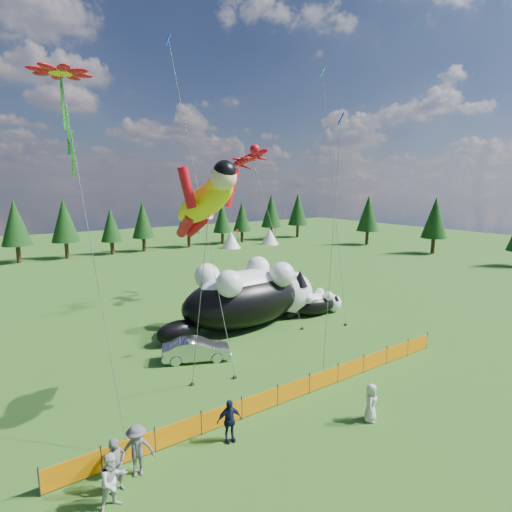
{
  "coord_description": "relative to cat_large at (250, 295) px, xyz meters",
  "views": [
    {
      "loc": [
        -11.64,
        -16.83,
        10.3
      ],
      "look_at": [
        2.53,
        4.0,
        5.85
      ],
      "focal_mm": 28.0,
      "sensor_mm": 36.0,
      "label": 1
    }
  ],
  "objects": [
    {
      "name": "flower_kite",
      "position": [
        -12.61,
        -5.09,
        12.42
      ],
      "size": [
        2.67,
        6.04,
        15.45
      ],
      "color": "red",
      "rests_on": "ground"
    },
    {
      "name": "superhero_kite",
      "position": [
        -7.92,
        -8.45,
        7.3
      ],
      "size": [
        4.72,
        5.0,
        11.62
      ],
      "color": "yellow",
      "rests_on": "ground"
    },
    {
      "name": "spectator_b",
      "position": [
        -13.17,
        -11.98,
        -1.31
      ],
      "size": [
        1.05,
        0.76,
        1.94
      ],
      "primitive_type": "imported",
      "rotation": [
        0.0,
        0.0,
        0.24
      ],
      "color": "silver",
      "rests_on": "ground"
    },
    {
      "name": "car",
      "position": [
        -6.07,
        -3.38,
        -1.61
      ],
      "size": [
        4.26,
        2.89,
        1.33
      ],
      "primitive_type": "imported",
      "rotation": [
        0.0,
        0.0,
        1.16
      ],
      "color": "silver",
      "rests_on": "ground"
    },
    {
      "name": "cat_small",
      "position": [
        5.76,
        -0.96,
        -1.35
      ],
      "size": [
        5.43,
        2.42,
        1.96
      ],
      "rotation": [
        0.0,
        0.0,
        -0.13
      ],
      "color": "black",
      "rests_on": "ground"
    },
    {
      "name": "festival_tents",
      "position": [
        6.89,
        32.89,
        -0.88
      ],
      "size": [
        50.0,
        3.2,
        2.8
      ],
      "primitive_type": null,
      "color": "white",
      "rests_on": "ground"
    },
    {
      "name": "spectator_e",
      "position": [
        -2.46,
        -13.41,
        -1.41
      ],
      "size": [
        1.01,
        0.92,
        1.73
      ],
      "primitive_type": "imported",
      "rotation": [
        0.0,
        0.0,
        0.57
      ],
      "color": "silver",
      "rests_on": "ground"
    },
    {
      "name": "cat_large",
      "position": [
        0.0,
        0.0,
        0.0
      ],
      "size": [
        13.29,
        5.21,
        4.8
      ],
      "rotation": [
        0.0,
        0.0,
        0.06
      ],
      "color": "black",
      "rests_on": "ground"
    },
    {
      "name": "spectator_a",
      "position": [
        -12.89,
        -11.32,
        -1.31
      ],
      "size": [
        0.83,
        0.69,
        1.94
      ],
      "primitive_type": "imported",
      "rotation": [
        0.0,
        0.0,
        0.37
      ],
      "color": "#56555A",
      "rests_on": "ground"
    },
    {
      "name": "ground",
      "position": [
        -4.11,
        -7.11,
        -2.28
      ],
      "size": [
        160.0,
        160.0,
        0.0
      ],
      "primitive_type": "plane",
      "color": "#0D3B0A",
      "rests_on": "ground"
    },
    {
      "name": "gecko_kite",
      "position": [
        3.76,
        5.69,
        10.41
      ],
      "size": [
        4.99,
        11.83,
        15.32
      ],
      "color": "red",
      "rests_on": "ground"
    },
    {
      "name": "tree_line",
      "position": [
        -4.11,
        37.89,
        1.72
      ],
      "size": [
        90.0,
        4.0,
        8.0
      ],
      "primitive_type": null,
      "color": "black",
      "rests_on": "ground"
    },
    {
      "name": "spectator_d",
      "position": [
        -12.06,
        -10.94,
        -1.31
      ],
      "size": [
        1.39,
        0.98,
        1.95
      ],
      "primitive_type": "imported",
      "rotation": [
        0.0,
        0.0,
        -0.29
      ],
      "color": "#56555A",
      "rests_on": "ground"
    },
    {
      "name": "safety_fence",
      "position": [
        -4.11,
        -10.11,
        -1.78
      ],
      "size": [
        22.06,
        0.06,
        1.1
      ],
      "color": "#262626",
      "rests_on": "ground"
    },
    {
      "name": "spectator_c",
      "position": [
        -8.35,
        -11.12,
        -1.37
      ],
      "size": [
        1.13,
        0.7,
        1.81
      ],
      "primitive_type": "imported",
      "rotation": [
        0.0,
        0.0,
        -0.15
      ],
      "color": "#141B37",
      "rests_on": "ground"
    },
    {
      "name": "diamond_kite_b",
      "position": [
        7.64,
        0.91,
        16.19
      ],
      "size": [
        2.5,
        5.92,
        20.39
      ],
      "color": "#0C9081",
      "rests_on": "ground"
    },
    {
      "name": "diamond_kite_c",
      "position": [
        0.84,
        -7.76,
        10.78
      ],
      "size": [
        3.63,
        2.8,
        14.73
      ],
      "color": "#0C31B9",
      "rests_on": "ground"
    },
    {
      "name": "diamond_kite_a",
      "position": [
        -5.64,
        -0.27,
        15.29
      ],
      "size": [
        0.6,
        7.43,
        20.07
      ],
      "color": "#0C31B9",
      "rests_on": "ground"
    }
  ]
}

